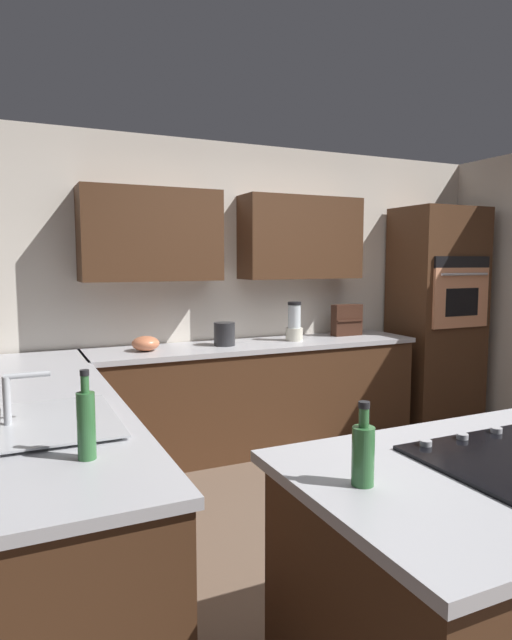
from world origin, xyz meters
TOP-DOWN VIEW (x-y plane):
  - ground_plane at (0.00, 0.00)m, footprint 14.00×14.00m
  - wall_back at (0.07, -2.04)m, footprint 6.00×0.44m
  - lower_cabinets_back at (0.10, -1.72)m, footprint 2.80×0.60m
  - countertop_back at (0.10, -1.72)m, footprint 2.84×0.64m
  - lower_cabinets_side at (1.82, -0.55)m, footprint 0.60×2.90m
  - countertop_side at (1.82, -0.55)m, footprint 0.64×2.94m
  - wall_oven at (-1.85, -1.72)m, footprint 0.80×0.66m
  - sink_unit at (1.83, -0.02)m, footprint 0.46×0.70m
  - blender at (-0.25, -1.72)m, footprint 0.15×0.15m
  - mixing_bowl at (1.05, -1.72)m, footprint 0.21×0.21m
  - spice_rack at (-0.85, -1.80)m, footprint 0.29×0.11m
  - kettle at (0.40, -1.72)m, footprint 0.17×0.17m
  - dish_soap_bottle at (1.77, 0.46)m, footprint 0.06×0.06m
  - oil_bottle at (1.03, 1.04)m, footprint 0.07×0.07m

SIDE VIEW (x-z plane):
  - ground_plane at x=0.00m, z-range 0.00..0.00m
  - lower_cabinets_back at x=0.10m, z-range 0.00..0.86m
  - lower_cabinets_side at x=1.82m, z-range 0.00..0.86m
  - countertop_back at x=0.10m, z-range 0.86..0.90m
  - countertop_side at x=1.82m, z-range 0.86..0.90m
  - sink_unit at x=1.83m, z-range 0.80..1.03m
  - mixing_bowl at x=1.05m, z-range 0.90..1.02m
  - kettle at x=0.40m, z-range 0.90..1.09m
  - oil_bottle at x=1.03m, z-range 0.87..1.14m
  - dish_soap_bottle at x=1.77m, z-range 0.87..1.19m
  - spice_rack at x=-0.85m, z-range 0.90..1.19m
  - blender at x=-0.25m, z-range 0.88..1.21m
  - wall_oven at x=-1.85m, z-range 0.00..2.10m
  - wall_back at x=0.07m, z-range 0.13..2.73m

